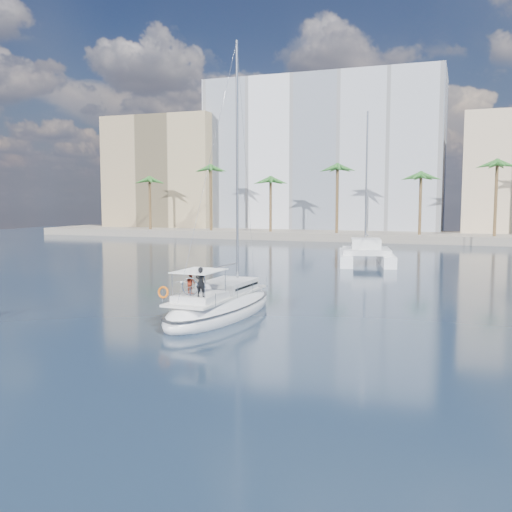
% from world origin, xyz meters
% --- Properties ---
extents(ground, '(160.00, 160.00, 0.00)m').
position_xyz_m(ground, '(0.00, 0.00, 0.00)').
color(ground, black).
rests_on(ground, ground).
extents(quay, '(120.00, 14.00, 1.20)m').
position_xyz_m(quay, '(0.00, 61.00, 0.60)').
color(quay, gray).
rests_on(quay, ground).
extents(building_modern, '(42.00, 16.00, 28.00)m').
position_xyz_m(building_modern, '(-12.00, 73.00, 14.00)').
color(building_modern, silver).
rests_on(building_modern, ground).
extents(building_tan_left, '(22.00, 14.00, 22.00)m').
position_xyz_m(building_tan_left, '(-42.00, 69.00, 11.00)').
color(building_tan_left, tan).
rests_on(building_tan_left, ground).
extents(palm_left, '(3.60, 3.60, 12.30)m').
position_xyz_m(palm_left, '(-34.00, 57.00, 10.28)').
color(palm_left, brown).
rests_on(palm_left, ground).
extents(palm_centre, '(3.60, 3.60, 12.30)m').
position_xyz_m(palm_centre, '(0.00, 57.00, 10.28)').
color(palm_centre, brown).
rests_on(palm_centre, ground).
extents(main_sloop, '(4.10, 11.20, 16.37)m').
position_xyz_m(main_sloop, '(-0.35, -1.95, 0.51)').
color(main_sloop, white).
rests_on(main_sloop, ground).
extents(catamaran, '(7.27, 11.30, 15.42)m').
position_xyz_m(catamaran, '(3.14, 27.04, 1.10)').
color(catamaran, white).
rests_on(catamaran, ground).
extents(seagull, '(1.02, 0.44, 0.19)m').
position_xyz_m(seagull, '(-6.77, 5.78, 0.49)').
color(seagull, silver).
rests_on(seagull, ground).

